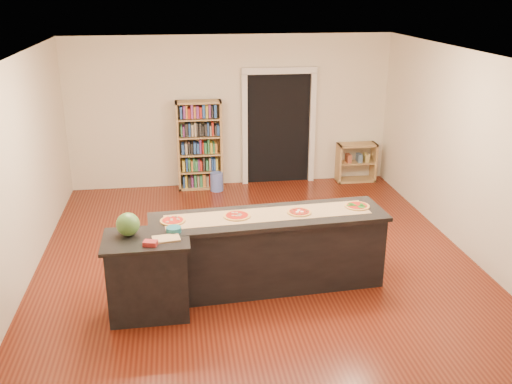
{
  "coord_description": "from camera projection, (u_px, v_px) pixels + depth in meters",
  "views": [
    {
      "loc": [
        -1.02,
        -6.93,
        3.63
      ],
      "look_at": [
        0.0,
        0.2,
        1.0
      ],
      "focal_mm": 40.0,
      "sensor_mm": 36.0,
      "label": 1
    }
  ],
  "objects": [
    {
      "name": "doorway",
      "position": [
        279.0,
        121.0,
        10.76
      ],
      "size": [
        1.4,
        0.09,
        2.21
      ],
      "color": "black",
      "rests_on": "room"
    },
    {
      "name": "package_red",
      "position": [
        150.0,
        243.0,
        6.18
      ],
      "size": [
        0.17,
        0.14,
        0.05
      ],
      "primitive_type": "cube",
      "rotation": [
        0.0,
        0.0,
        -0.26
      ],
      "color": "maroon",
      "rests_on": "side_counter"
    },
    {
      "name": "pizza_b",
      "position": [
        237.0,
        216.0,
        6.95
      ],
      "size": [
        0.33,
        0.33,
        0.02
      ],
      "color": "#B78846",
      "rests_on": "kitchen_island"
    },
    {
      "name": "pizza_d",
      "position": [
        357.0,
        206.0,
        7.25
      ],
      "size": [
        0.33,
        0.33,
        0.02
      ],
      "color": "#B78846",
      "rests_on": "kitchen_island"
    },
    {
      "name": "pizza_a",
      "position": [
        173.0,
        221.0,
        6.8
      ],
      "size": [
        0.31,
        0.31,
        0.02
      ],
      "color": "#B78846",
      "rests_on": "kitchen_island"
    },
    {
      "name": "package_teal",
      "position": [
        174.0,
        230.0,
        6.51
      ],
      "size": [
        0.17,
        0.17,
        0.06
      ],
      "primitive_type": "cylinder",
      "color": "#195966",
      "rests_on": "side_counter"
    },
    {
      "name": "bookshelf",
      "position": [
        200.0,
        145.0,
        10.53
      ],
      "size": [
        0.83,
        0.3,
        1.66
      ],
      "primitive_type": "cube",
      "color": "tan",
      "rests_on": "ground"
    },
    {
      "name": "low_shelf",
      "position": [
        356.0,
        162.0,
        11.08
      ],
      "size": [
        0.75,
        0.32,
        0.75
      ],
      "primitive_type": "cube",
      "color": "tan",
      "rests_on": "ground"
    },
    {
      "name": "side_counter",
      "position": [
        148.0,
        276.0,
        6.54
      ],
      "size": [
        0.97,
        0.71,
        0.96
      ],
      "rotation": [
        0.0,
        0.0,
        0.01
      ],
      "color": "black",
      "rests_on": "ground"
    },
    {
      "name": "pizza_c",
      "position": [
        299.0,
        212.0,
        7.06
      ],
      "size": [
        0.28,
        0.28,
        0.02
      ],
      "color": "#B78846",
      "rests_on": "kitchen_island"
    },
    {
      "name": "room",
      "position": [
        258.0,
        168.0,
        7.35
      ],
      "size": [
        6.0,
        7.0,
        2.8
      ],
      "color": "beige",
      "rests_on": "ground"
    },
    {
      "name": "kitchen_island",
      "position": [
        268.0,
        250.0,
        7.16
      ],
      "size": [
        2.92,
        0.79,
        0.96
      ],
      "rotation": [
        0.0,
        0.0,
        0.06
      ],
      "color": "black",
      "rests_on": "ground"
    },
    {
      "name": "cutting_board",
      "position": [
        166.0,
        239.0,
        6.34
      ],
      "size": [
        0.33,
        0.24,
        0.02
      ],
      "primitive_type": "cube",
      "rotation": [
        0.0,
        0.0,
        0.15
      ],
      "color": "tan",
      "rests_on": "side_counter"
    },
    {
      "name": "kraft_paper",
      "position": [
        268.0,
        214.0,
        7.01
      ],
      "size": [
        2.56,
        0.62,
        0.0
      ],
      "primitive_type": "cube",
      "rotation": [
        0.0,
        0.0,
        0.06
      ],
      "color": "#9A7B4F",
      "rests_on": "kitchen_island"
    },
    {
      "name": "watermelon",
      "position": [
        128.0,
        224.0,
        6.4
      ],
      "size": [
        0.27,
        0.27,
        0.27
      ],
      "primitive_type": "sphere",
      "color": "#144214",
      "rests_on": "side_counter"
    },
    {
      "name": "waste_bin",
      "position": [
        217.0,
        182.0,
        10.62
      ],
      "size": [
        0.24,
        0.24,
        0.35
      ],
      "primitive_type": "cylinder",
      "color": "#5D74D0",
      "rests_on": "ground"
    }
  ]
}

